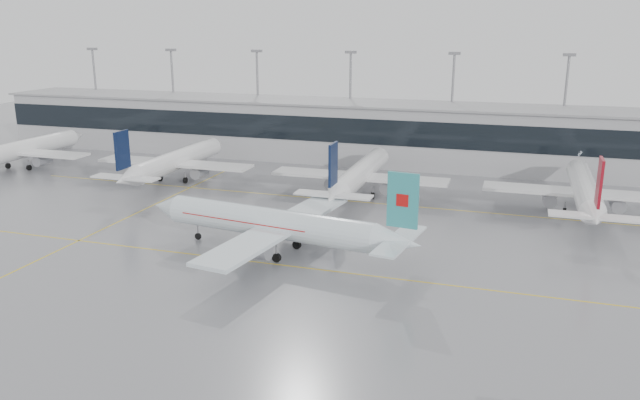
% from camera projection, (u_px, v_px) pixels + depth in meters
% --- Properties ---
extents(ground, '(320.00, 320.00, 0.00)m').
position_uv_depth(ground, '(289.00, 266.00, 74.34)').
color(ground, gray).
rests_on(ground, ground).
extents(taxi_line_main, '(120.00, 0.25, 0.01)m').
position_uv_depth(taxi_line_main, '(289.00, 266.00, 74.34)').
color(taxi_line_main, gold).
rests_on(taxi_line_main, ground).
extents(taxi_line_north, '(120.00, 0.25, 0.01)m').
position_uv_depth(taxi_line_north, '(354.00, 201.00, 101.86)').
color(taxi_line_north, gold).
rests_on(taxi_line_north, ground).
extents(taxi_line_cross, '(0.25, 60.00, 0.01)m').
position_uv_depth(taxi_line_cross, '(143.00, 210.00, 96.93)').
color(taxi_line_cross, gold).
rests_on(taxi_line_cross, ground).
extents(terminal, '(180.00, 15.00, 12.00)m').
position_uv_depth(terminal, '(393.00, 134.00, 129.61)').
color(terminal, '#A3A3A7').
rests_on(terminal, ground).
extents(terminal_glass, '(180.00, 0.20, 5.00)m').
position_uv_depth(terminal_glass, '(386.00, 133.00, 122.28)').
color(terminal_glass, black).
rests_on(terminal_glass, ground).
extents(terminal_roof, '(182.00, 16.00, 0.40)m').
position_uv_depth(terminal_roof, '(394.00, 104.00, 127.95)').
color(terminal_roof, gray).
rests_on(terminal_roof, ground).
extents(light_masts, '(156.40, 1.00, 22.60)m').
position_uv_depth(light_masts, '(400.00, 96.00, 133.14)').
color(light_masts, gray).
rests_on(light_masts, ground).
extents(air_canada_jet, '(38.01, 31.03, 12.11)m').
position_uv_depth(air_canada_jet, '(278.00, 224.00, 77.33)').
color(air_canada_jet, silver).
rests_on(air_canada_jet, ground).
extents(parked_jet_a, '(29.64, 36.96, 11.72)m').
position_uv_depth(parked_jet_a, '(21.00, 150.00, 124.86)').
color(parked_jet_a, silver).
rests_on(parked_jet_a, ground).
extents(parked_jet_b, '(29.64, 36.96, 11.72)m').
position_uv_depth(parked_jet_b, '(175.00, 161.00, 114.55)').
color(parked_jet_b, silver).
rests_on(parked_jet_b, ground).
extents(parked_jet_c, '(29.64, 36.96, 11.72)m').
position_uv_depth(parked_jet_c, '(360.00, 174.00, 104.25)').
color(parked_jet_c, silver).
rests_on(parked_jet_c, ground).
extents(parked_jet_d, '(29.64, 36.96, 11.72)m').
position_uv_depth(parked_jet_d, '(585.00, 191.00, 93.94)').
color(parked_jet_d, silver).
rests_on(parked_jet_d, ground).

